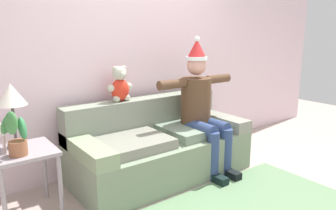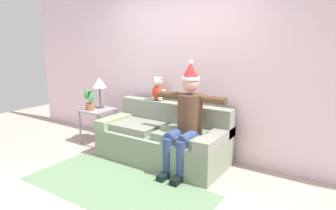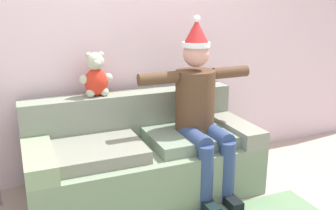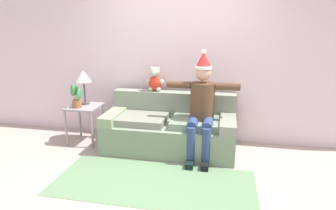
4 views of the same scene
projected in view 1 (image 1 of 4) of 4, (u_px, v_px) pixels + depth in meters
The scene contains 8 objects.
back_wall at pixel (132, 50), 3.74m from camera, with size 7.00×0.10×2.70m, color silver.
couch at pixel (158, 146), 3.55m from camera, with size 1.91×0.90×0.82m.
person_seated at pixel (201, 105), 3.60m from camera, with size 1.02×0.77×1.51m.
teddy_bear at pixel (120, 85), 3.44m from camera, with size 0.29×0.17×0.38m.
side_table at pixel (24, 161), 2.69m from camera, with size 0.49×0.50×0.60m.
table_lamp at pixel (11, 98), 2.64m from camera, with size 0.24×0.24×0.54m.
potted_plant at pixel (16, 135), 2.51m from camera, with size 0.22×0.23×0.37m.
candle_tall at pixel (3, 134), 2.54m from camera, with size 0.04×0.04×0.26m.
Camera 1 is at (-1.93, -1.74, 1.55)m, focal length 34.55 mm.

